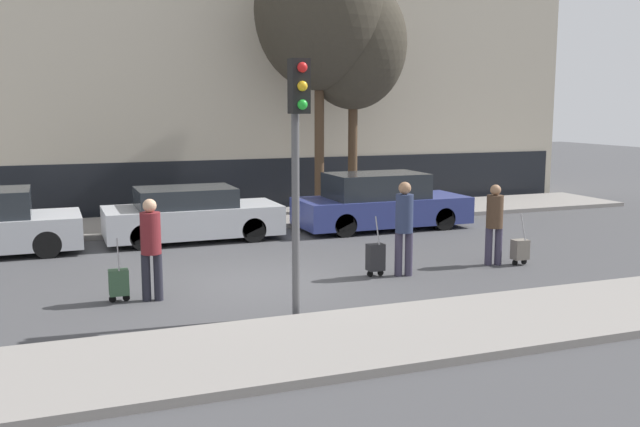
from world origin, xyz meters
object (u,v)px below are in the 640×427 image
Objects in this scene: traffic_light at (298,137)px; trolley_right at (520,250)px; pedestrian_center at (404,222)px; pedestrian_right at (494,220)px; bare_tree_down_street at (353,44)px; pedestrian_left at (151,243)px; parked_car_1 at (191,215)px; trolley_center at (375,257)px; trolley_left at (119,282)px; parked_bicycle at (205,207)px; bare_tree_near_crossing at (319,10)px; parked_car_2 at (380,203)px.

trolley_right is at bearing 18.94° from traffic_light.
pedestrian_center reaches higher than pedestrian_right.
pedestrian_left is at bearing -132.52° from bare_tree_down_street.
parked_car_1 reaches higher than trolley_center.
trolley_left reaches higher than parked_bicycle.
trolley_left is 4.80m from trolley_center.
parked_car_1 is 5.55m from trolley_left.
parked_car_1 is at bearing -155.27° from bare_tree_down_street.
pedestrian_right is at bearing 0.64° from trolley_center.
trolley_center reaches higher than trolley_right.
pedestrian_left is 3.26m from traffic_light.
parked_car_1 is at bearing 66.58° from trolley_left.
bare_tree_down_street is at bearing -69.14° from pedestrian_right.
trolley_left is at bearing -165.04° from pedestrian_center.
pedestrian_center is 0.23× the size of bare_tree_near_crossing.
pedestrian_center is at bearing 26.13° from pedestrian_right.
pedestrian_right is 5.74m from traffic_light.
bare_tree_near_crossing is (1.13, 7.49, 4.89)m from pedestrian_center.
trolley_center is at bearing -102.71° from bare_tree_near_crossing.
trolley_center is (-0.53, 0.15, -0.67)m from pedestrian_center.
trolley_left is 1.02× the size of trolley_right.
pedestrian_center is 1.71× the size of trolley_right.
parked_car_2 is 5.87m from bare_tree_near_crossing.
parked_bicycle is at bearing -35.94° from pedestrian_right.
parked_bicycle reaches higher than trolley_right.
trolley_left is 7.53m from pedestrian_right.
trolley_center is (-2.43, -4.84, -0.31)m from parked_car_2.
bare_tree_down_street is (1.13, 0.14, -0.90)m from bare_tree_near_crossing.
parked_car_1 is 7.20m from bare_tree_near_crossing.
pedestrian_center is 8.90m from bare_tree_down_street.
pedestrian_center is 1.09× the size of pedestrian_right.
bare_tree_near_crossing reaches higher than trolley_center.
pedestrian_left is 6.97m from pedestrian_right.
bare_tree_near_crossing reaches higher than pedestrian_right.
pedestrian_center is 0.87m from trolley_center.
trolley_right is 0.60× the size of parked_bicycle.
pedestrian_right reaches higher than parked_car_2.
pedestrian_left is 1.59× the size of trolley_left.
parked_car_2 is at bearing -97.56° from bare_tree_down_street.
bare_tree_near_crossing is (6.45, 7.42, 5.61)m from trolley_left.
traffic_light is at bearing -31.04° from pedestrian_left.
trolley_center is at bearing -75.68° from parked_bicycle.
trolley_right is (2.69, -0.02, -0.73)m from pedestrian_center.
bare_tree_down_street is (5.08, 9.55, 2.23)m from traffic_light.
parked_car_2 reaches higher than trolley_center.
trolley_left is (-2.20, -5.09, -0.29)m from parked_car_1.
trolley_center is 3.22m from trolley_right.
pedestrian_center is at bearing -98.55° from bare_tree_near_crossing.
pedestrian_right is at bearing -43.18° from parked_car_1.
trolley_center is 0.70× the size of pedestrian_right.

